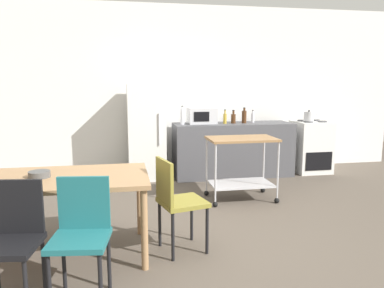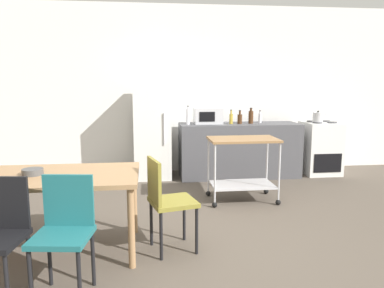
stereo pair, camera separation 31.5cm
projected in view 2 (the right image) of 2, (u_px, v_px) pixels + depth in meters
ground_plane at (213, 242)px, 3.75m from camera, size 12.00×12.00×0.00m
back_wall at (182, 90)px, 6.65m from camera, size 8.40×0.12×2.90m
kitchen_counter at (239, 150)px, 6.34m from camera, size 2.00×0.64×0.90m
dining_table at (56, 183)px, 3.43m from camera, size 1.50×0.90×0.75m
chair_teal at (65, 227)px, 2.77m from camera, size 0.45×0.45×0.89m
chair_olive at (166, 198)px, 3.48m from camera, size 0.49×0.49×0.89m
stove_oven at (320, 148)px, 6.53m from camera, size 0.60×0.61×0.92m
refrigerator at (152, 132)px, 6.21m from camera, size 0.60×0.63×1.55m
kitchen_cart at (243, 159)px, 4.99m from camera, size 0.91×0.57×0.85m
bottle_sparkling_water at (188, 116)px, 6.11m from camera, size 0.06×0.06×0.30m
microwave at (208, 116)px, 6.24m from camera, size 0.46×0.35×0.26m
bottle_sesame_oil at (231, 118)px, 6.20m from camera, size 0.06×0.06×0.23m
bottle_soda at (240, 118)px, 6.23m from camera, size 0.08×0.08×0.22m
bottle_vinegar at (251, 117)px, 6.26m from camera, size 0.08×0.08×0.26m
bottle_soy_sauce at (260, 118)px, 6.36m from camera, size 0.06×0.06×0.21m
fruit_bowl at (33, 172)px, 3.39m from camera, size 0.19×0.19×0.06m
kettle at (318, 117)px, 6.33m from camera, size 0.24×0.17×0.19m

